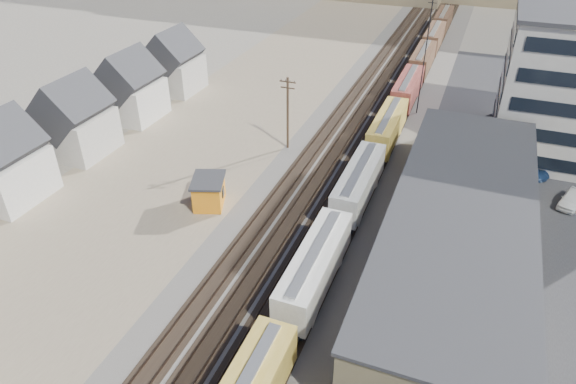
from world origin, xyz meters
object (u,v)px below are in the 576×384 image
(freight_train, at_px, (398,107))
(utility_pole_north, at_px, (288,112))
(maintenance_shed, at_px, (209,192))
(parked_car_blue, at_px, (530,169))

(freight_train, relative_size, utility_pole_north, 11.97)
(freight_train, xyz_separation_m, utility_pole_north, (-12.30, -12.92, 2.50))
(utility_pole_north, distance_m, maintenance_shed, 16.76)
(maintenance_shed, bearing_deg, freight_train, 61.74)
(freight_train, height_order, maintenance_shed, freight_train)
(parked_car_blue, bearing_deg, maintenance_shed, 167.94)
(maintenance_shed, relative_size, parked_car_blue, 1.06)
(freight_train, height_order, parked_car_blue, freight_train)
(parked_car_blue, bearing_deg, freight_train, 111.76)
(parked_car_blue, bearing_deg, utility_pole_north, 144.96)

